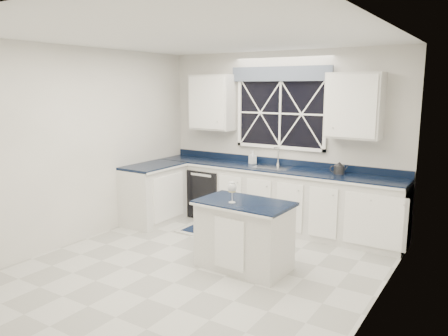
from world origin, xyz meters
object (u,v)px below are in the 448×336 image
Objects in this scene: dishwasher at (213,192)px; island at (244,235)px; faucet at (278,156)px; wine_glass at (232,188)px; soap_bottle at (253,157)px; kettle at (339,168)px.

dishwasher is 2.22m from island.
faucet is 1.97m from island.
wine_glass is (0.34, -1.91, -0.10)m from faucet.
island is at bearing -63.79° from soap_bottle.
faucet is 1.44× the size of soap_bottle.
dishwasher is at bearing 135.75° from island.
dishwasher is 0.94m from soap_bottle.
soap_bottle is at bearing -173.73° from faucet.
island is at bearing 50.55° from wine_glass.
dishwasher is at bearing 160.77° from kettle.
dishwasher is 3.91× the size of soap_bottle.
wine_glass is at bearing -131.74° from kettle.
wine_glass is (-0.10, -0.12, 0.58)m from island.
wine_glass is 2.02m from soap_bottle.
soap_bottle reaches higher than dishwasher.
soap_bottle is (-0.76, 1.87, 0.05)m from wine_glass.
faucet reaches higher than kettle.
kettle is at bearing -7.92° from faucet.
kettle is (2.13, 0.05, 0.61)m from dishwasher.
faucet is 1.04m from kettle.
island is at bearing -76.18° from faucet.
faucet is (1.10, 0.19, 0.69)m from dishwasher.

